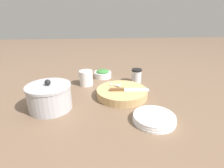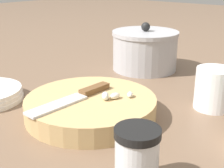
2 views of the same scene
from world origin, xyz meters
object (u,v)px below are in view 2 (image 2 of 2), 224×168
cutting_board (91,106)px  chef_knife (76,97)px  stock_pot (145,50)px  coffee_mug (215,89)px  garlic_cloves (113,95)px  spice_jar (137,157)px

cutting_board → chef_knife: bearing=-126.8°
stock_pot → coffee_mug: bearing=-28.2°
garlic_cloves → coffee_mug: coffee_mug is taller
cutting_board → spice_jar: bearing=-31.6°
cutting_board → coffee_mug: bearing=47.2°
spice_jar → chef_knife: bearing=155.4°
cutting_board → garlic_cloves: (0.04, 0.03, 0.03)m
garlic_cloves → coffee_mug: size_ratio=0.66×
garlic_cloves → coffee_mug: (0.15, 0.18, -0.00)m
spice_jar → stock_pot: stock_pot is taller
chef_knife → garlic_cloves: 0.08m
cutting_board → stock_pot: stock_pot is taller
cutting_board → spice_jar: size_ratio=3.12×
spice_jar → coffee_mug: 0.34m
cutting_board → coffee_mug: (0.19, 0.21, 0.03)m
coffee_mug → garlic_cloves: bearing=-129.6°
stock_pot → cutting_board: bearing=-74.4°
spice_jar → coffee_mug: bearing=93.0°
garlic_cloves → stock_pot: bearing=112.9°
garlic_cloves → coffee_mug: 0.24m
chef_knife → garlic_cloves: size_ratio=3.06×
chef_knife → stock_pot: (-0.08, 0.39, 0.01)m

